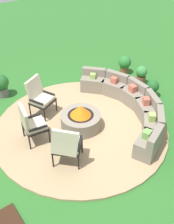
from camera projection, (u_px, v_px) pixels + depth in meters
ground_plane at (81, 128)px, 7.26m from camera, size 24.00×24.00×0.00m
patio_circle at (81, 127)px, 7.24m from camera, size 4.51×4.51×0.06m
fire_pit at (81, 119)px, 7.07m from camera, size 1.03×1.03×0.67m
curved_stone_bench at (130, 104)px, 7.52m from camera, size 3.66×1.74×0.68m
lounge_chair_front_left at (39, 96)px, 7.38m from camera, size 0.74×0.75×1.07m
lounge_chair_front_right at (31, 123)px, 6.48m from camera, size 0.64×0.61×1.07m
lounge_chair_back_left at (66, 145)px, 5.91m from camera, size 0.82×0.85×1.06m
potted_plant_0 at (125, 64)px, 9.40m from camera, size 0.43×0.43×0.63m
potted_plant_2 at (152, 88)px, 8.27m from camera, size 0.38×0.38×0.56m
potted_plant_3 at (141, 75)px, 8.82m from camera, size 0.36×0.36×0.64m
potted_plant_5 at (1, 85)px, 8.24m from camera, size 0.47×0.47×0.71m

